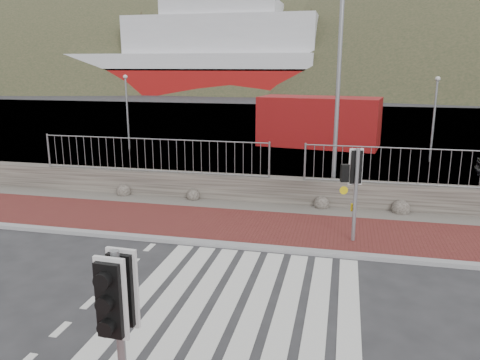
% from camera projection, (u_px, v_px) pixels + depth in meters
% --- Properties ---
extents(ground, '(220.00, 220.00, 0.00)m').
position_uv_depth(ground, '(240.00, 307.00, 9.25)').
color(ground, '#28282B').
rests_on(ground, ground).
extents(sidewalk_far, '(40.00, 3.00, 0.08)m').
position_uv_depth(sidewalk_far, '(274.00, 229.00, 13.50)').
color(sidewalk_far, maroon).
rests_on(sidewalk_far, ground).
extents(kerb_far, '(40.00, 0.25, 0.12)m').
position_uv_depth(kerb_far, '(266.00, 248.00, 12.07)').
color(kerb_far, gray).
rests_on(kerb_far, ground).
extents(zebra_crossing, '(4.62, 5.60, 0.01)m').
position_uv_depth(zebra_crossing, '(240.00, 307.00, 9.24)').
color(zebra_crossing, silver).
rests_on(zebra_crossing, ground).
extents(gravel_strip, '(40.00, 1.50, 0.06)m').
position_uv_depth(gravel_strip, '(283.00, 209.00, 15.39)').
color(gravel_strip, '#59544C').
rests_on(gravel_strip, ground).
extents(stone_wall, '(40.00, 0.60, 0.90)m').
position_uv_depth(stone_wall, '(287.00, 191.00, 16.05)').
color(stone_wall, '#423C36').
rests_on(stone_wall, ground).
extents(railing, '(18.07, 0.07, 1.22)m').
position_uv_depth(railing, '(287.00, 152.00, 15.58)').
color(railing, gray).
rests_on(railing, stone_wall).
extents(quay, '(120.00, 40.00, 0.50)m').
position_uv_depth(quay, '(320.00, 127.00, 35.66)').
color(quay, '#4C4C4F').
rests_on(quay, ground).
extents(water, '(220.00, 50.00, 0.05)m').
position_uv_depth(water, '(334.00, 97.00, 68.81)').
color(water, '#3F4C54').
rests_on(water, ground).
extents(ferry, '(50.00, 16.00, 20.00)m').
position_uv_depth(ferry, '(185.00, 60.00, 77.50)').
color(ferry, maroon).
rests_on(ferry, ground).
extents(hills_backdrop, '(254.00, 90.00, 100.00)m').
position_uv_depth(hills_backdrop, '(365.00, 202.00, 96.59)').
color(hills_backdrop, '#2A331E').
rests_on(hills_backdrop, ground).
extents(traffic_signal_near, '(0.39, 0.24, 2.64)m').
position_uv_depth(traffic_signal_near, '(119.00, 310.00, 5.41)').
color(traffic_signal_near, gray).
rests_on(traffic_signal_near, ground).
extents(traffic_signal_far, '(0.64, 0.35, 2.58)m').
position_uv_depth(traffic_signal_far, '(355.00, 175.00, 12.13)').
color(traffic_signal_far, gray).
rests_on(traffic_signal_far, ground).
extents(streetlight, '(1.62, 0.85, 8.11)m').
position_uv_depth(streetlight, '(343.00, 68.00, 15.51)').
color(streetlight, gray).
rests_on(streetlight, ground).
extents(shipping_container, '(7.17, 3.83, 2.84)m').
position_uv_depth(shipping_container, '(319.00, 122.00, 27.22)').
color(shipping_container, maroon).
rests_on(shipping_container, ground).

